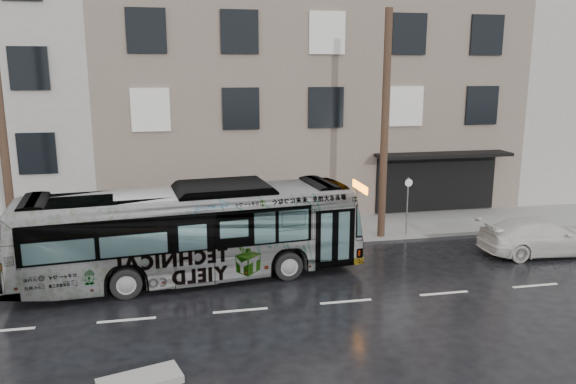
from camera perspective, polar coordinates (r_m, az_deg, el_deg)
The scene contains 9 objects.
ground at distance 19.03m, azimuth -5.75°, elevation -8.85°, with size 120.00×120.00×0.00m, color black.
sidewalk at distance 23.62m, azimuth -6.98°, elevation -4.43°, with size 90.00×3.60×0.15m, color gray.
building_taupe at distance 31.12m, azimuth 0.90°, elevation 9.86°, with size 20.00×12.00×11.00m, color #7D6C60.
utility_pole_front at distance 22.61m, azimuth 9.81°, elevation 6.57°, with size 0.30×0.30×9.00m, color #483224.
utility_pole_rear at distance 21.87m, azimuth -27.01°, elevation 5.21°, with size 0.30×0.30×9.00m, color #483224.
sign_post at distance 23.58m, azimuth 12.01°, elevation -1.43°, with size 0.06×0.06×2.40m, color slate.
bus at distance 18.88m, azimuth -9.78°, elevation -4.08°, with size 2.66×11.35×3.16m, color #B2B2B2.
white_sedan at distance 23.32m, azimuth 24.36°, elevation -4.14°, with size 1.91×4.71×1.37m, color silver.
slush_pile at distance 13.57m, azimuth -14.82°, elevation -18.06°, with size 1.80×0.80×0.18m, color gray.
Camera 1 is at (-1.68, -17.66, 6.88)m, focal length 35.00 mm.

